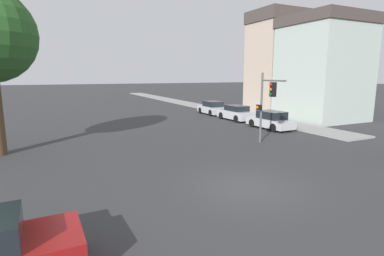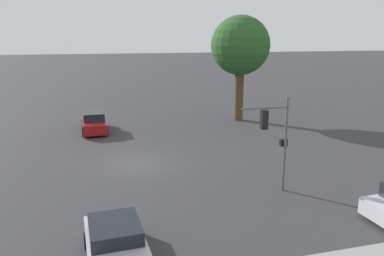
% 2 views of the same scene
% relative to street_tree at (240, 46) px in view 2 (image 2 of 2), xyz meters
% --- Properties ---
extents(ground_plane, '(300.00, 300.00, 0.00)m').
position_rel_street_tree_xyz_m(ground_plane, '(9.73, -10.22, -6.51)').
color(ground_plane, '#333335').
extents(street_tree, '(5.12, 5.12, 9.17)m').
position_rel_street_tree_xyz_m(street_tree, '(0.00, 0.00, 0.00)').
color(street_tree, '#4C3823').
rests_on(street_tree, ground_plane).
extents(traffic_signal, '(0.52, 2.45, 4.66)m').
position_rel_street_tree_xyz_m(traffic_signal, '(15.37, -4.44, -3.48)').
color(traffic_signal, '#515456').
rests_on(traffic_signal, ground_plane).
extents(crossing_car_0, '(4.44, 2.00, 1.56)m').
position_rel_street_tree_xyz_m(crossing_car_0, '(0.97, -12.63, -5.78)').
color(crossing_car_0, maroon).
rests_on(crossing_car_0, ground_plane).
extents(crossing_car_1, '(3.90, 2.14, 1.38)m').
position_rel_street_tree_xyz_m(crossing_car_1, '(19.44, -12.18, -5.86)').
color(crossing_car_1, '#B7B7BC').
rests_on(crossing_car_1, ground_plane).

